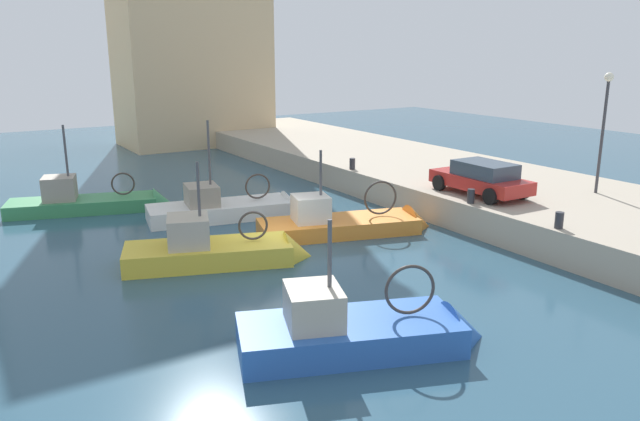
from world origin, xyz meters
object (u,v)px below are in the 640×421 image
object	(u,v)px
fishing_boat_orange	(349,230)
mooring_bollard_south	(559,220)
parked_car_red	(482,178)
quay_streetlamp	(605,113)
mooring_bollard_mid	(471,196)
fishing_boat_yellow	(220,259)
fishing_boat_white	(230,215)
fishing_boat_green	(93,208)
fishing_boat_blue	(364,343)
mooring_bollard_north	(352,164)

from	to	relation	value
fishing_boat_orange	mooring_bollard_south	xyz separation A→B (m)	(3.94, -6.47, 1.35)
parked_car_red	quay_streetlamp	distance (m)	5.47
mooring_bollard_mid	quay_streetlamp	world-z (taller)	quay_streetlamp
fishing_boat_yellow	fishing_boat_white	size ratio (longest dim) A/B	0.93
parked_car_red	fishing_boat_yellow	bearing A→B (deg)	174.43
fishing_boat_yellow	fishing_boat_green	bearing A→B (deg)	102.77
fishing_boat_orange	mooring_bollard_south	distance (m)	7.70
fishing_boat_blue	fishing_boat_white	world-z (taller)	fishing_boat_white
mooring_bollard_south	quay_streetlamp	xyz separation A→B (m)	(5.65, 2.58, 2.98)
parked_car_red	mooring_bollard_south	bearing A→B (deg)	-105.69
fishing_boat_orange	mooring_bollard_north	distance (m)	6.92
mooring_bollard_mid	fishing_boat_white	bearing A→B (deg)	134.87
quay_streetlamp	fishing_boat_green	bearing A→B (deg)	143.99
mooring_bollard_mid	quay_streetlamp	size ratio (longest dim) A/B	0.11
fishing_boat_yellow	fishing_boat_white	world-z (taller)	fishing_boat_white
fishing_boat_blue	fishing_boat_white	bearing A→B (deg)	80.92
fishing_boat_green	fishing_boat_blue	distance (m)	16.98
fishing_boat_orange	quay_streetlamp	bearing A→B (deg)	-22.06
fishing_boat_blue	parked_car_red	bearing A→B (deg)	31.79
fishing_boat_green	quay_streetlamp	bearing A→B (deg)	-36.01
mooring_bollard_mid	mooring_bollard_north	bearing A→B (deg)	90.00
fishing_boat_blue	mooring_bollard_north	bearing A→B (deg)	56.59
fishing_boat_white	parked_car_red	bearing A→B (deg)	-36.72
mooring_bollard_south	quay_streetlamp	world-z (taller)	quay_streetlamp
fishing_boat_yellow	quay_streetlamp	size ratio (longest dim) A/B	1.34
mooring_bollard_south	mooring_bollard_mid	bearing A→B (deg)	90.00
fishing_boat_green	quay_streetlamp	xyz separation A→B (m)	(17.31, -12.58, 4.32)
mooring_bollard_south	mooring_bollard_mid	size ratio (longest dim) A/B	1.00
fishing_boat_white	mooring_bollard_mid	distance (m)	9.95
fishing_boat_white	mooring_bollard_north	size ratio (longest dim) A/B	12.65
fishing_boat_green	fishing_boat_white	size ratio (longest dim) A/B	1.04
fishing_boat_orange	fishing_boat_white	world-z (taller)	fishing_boat_white
fishing_boat_green	fishing_boat_yellow	xyz separation A→B (m)	(2.11, -9.31, 0.01)
fishing_boat_green	parked_car_red	xyz separation A→B (m)	(13.01, -10.37, 1.76)
fishing_boat_white	mooring_bollard_north	world-z (taller)	fishing_boat_white
fishing_boat_white	mooring_bollard_south	distance (m)	13.08
parked_car_red	mooring_bollard_mid	distance (m)	1.62
fishing_boat_blue	mooring_bollard_south	size ratio (longest dim) A/B	11.54
fishing_boat_yellow	mooring_bollard_north	xyz separation A→B (m)	(9.55, 6.14, 1.33)
fishing_boat_yellow	quay_streetlamp	xyz separation A→B (m)	(15.20, -3.28, 4.31)
mooring_bollard_north	fishing_boat_orange	bearing A→B (deg)	-125.49
fishing_boat_green	fishing_boat_blue	world-z (taller)	fishing_boat_green
parked_car_red	mooring_bollard_mid	xyz separation A→B (m)	(-1.35, -0.80, -0.42)
fishing_boat_white	fishing_boat_orange	bearing A→B (deg)	-56.28
mooring_bollard_mid	mooring_bollard_north	size ratio (longest dim) A/B	1.00
fishing_boat_blue	mooring_bollard_north	size ratio (longest dim) A/B	11.54
mooring_bollard_south	mooring_bollard_mid	world-z (taller)	same
mooring_bollard_north	fishing_boat_yellow	bearing A→B (deg)	-147.27
fishing_boat_white	mooring_bollard_south	xyz separation A→B (m)	(6.96, -10.99, 1.36)
fishing_boat_white	mooring_bollard_mid	size ratio (longest dim) A/B	12.65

